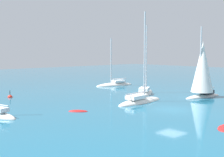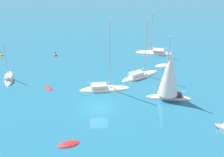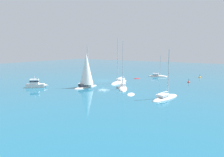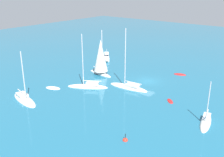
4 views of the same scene
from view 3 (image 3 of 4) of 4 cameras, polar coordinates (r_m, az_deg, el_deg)
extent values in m
plane|color=#1E607F|center=(56.13, -2.21, -0.54)|extent=(160.00, 160.00, 0.00)
ellipsoid|color=silver|center=(45.42, 2.80, -2.62)|extent=(7.19, 5.41, 1.01)
cube|color=white|center=(46.16, 2.77, -1.49)|extent=(2.53, 2.22, 0.50)
cylinder|color=silver|center=(44.02, 2.88, 3.74)|extent=(0.16, 0.16, 9.20)
cylinder|color=silver|center=(46.12, 2.77, -0.88)|extent=(2.88, 1.87, 0.13)
ellipsoid|color=silver|center=(37.65, 13.84, -5.11)|extent=(7.43, 3.31, 1.04)
cube|color=white|center=(36.76, 13.20, -4.27)|extent=(2.38, 1.75, 0.37)
cylinder|color=silver|center=(37.53, 14.62, 1.60)|extent=(0.18, 0.18, 7.70)
cylinder|color=silver|center=(36.64, 13.19, -3.62)|extent=(3.20, 0.77, 0.14)
ellipsoid|color=silver|center=(52.66, 1.85, -1.12)|extent=(7.75, 2.61, 1.04)
cube|color=white|center=(53.36, 2.28, -0.20)|extent=(2.40, 1.55, 0.42)
cylinder|color=silver|center=(51.37, 1.51, 4.92)|extent=(0.17, 0.17, 10.13)
cylinder|color=silver|center=(53.33, 2.30, 0.30)|extent=(3.42, 0.45, 0.13)
ellipsoid|color=silver|center=(64.92, 11.99, 0.47)|extent=(2.63, 5.77, 1.08)
cube|color=silver|center=(64.91, 11.42, 1.13)|extent=(1.31, 1.86, 0.37)
cylinder|color=silver|center=(64.50, 12.58, 3.40)|extent=(0.13, 0.13, 5.62)
cylinder|color=silver|center=(64.87, 11.41, 1.51)|extent=(0.70, 2.48, 0.11)
ellipsoid|color=silver|center=(46.84, -6.87, -2.34)|extent=(6.49, 2.34, 0.78)
cube|color=#2D333D|center=(46.23, -7.59, -1.70)|extent=(2.03, 1.27, 0.47)
cylinder|color=silver|center=(46.63, -6.39, 3.56)|extent=(0.18, 0.18, 8.79)
cylinder|color=silver|center=(46.13, -7.63, -1.11)|extent=(2.85, 0.56, 0.15)
cone|color=white|center=(46.44, -6.74, 2.55)|extent=(3.24, 3.24, 6.59)
ellipsoid|color=white|center=(39.54, 4.95, -4.26)|extent=(3.12, 2.18, 0.48)
ellipsoid|color=#B21E1E|center=(59.87, 6.58, -0.04)|extent=(1.92, 1.99, 0.32)
ellipsoid|color=#B21E1E|center=(63.16, -6.15, 0.39)|extent=(2.77, 1.91, 0.44)
cube|color=silver|center=(49.21, -19.50, -1.79)|extent=(3.43, 3.64, 0.76)
cone|color=silver|center=(48.83, -16.85, -1.75)|extent=(1.19, 1.21, 0.76)
cube|color=white|center=(49.09, -19.73, -0.76)|extent=(1.94, 2.00, 1.04)
cube|color=black|center=(49.09, -19.73, -0.70)|extent=(1.99, 2.05, 0.24)
cylinder|color=silver|center=(48.96, -19.78, 0.41)|extent=(0.08, 0.08, 0.98)
cylinder|color=#19994C|center=(49.06, -18.98, -0.71)|extent=(0.32, 0.32, 1.08)
sphere|color=#AF7354|center=(48.97, -19.01, 0.06)|extent=(0.24, 0.24, 0.24)
sphere|color=red|center=(56.31, 19.52, -0.98)|extent=(0.65, 0.65, 0.65)
cylinder|color=black|center=(56.22, 19.54, -0.36)|extent=(0.08, 0.08, 0.59)
sphere|color=orange|center=(66.58, 22.06, 0.24)|extent=(0.70, 0.70, 0.70)
cylinder|color=black|center=(66.50, 22.09, 0.77)|extent=(0.08, 0.08, 0.56)
camera|label=1|loc=(87.10, -2.65, 6.53)|focal=48.67mm
camera|label=2|loc=(78.82, -23.13, 16.07)|focal=44.85mm
camera|label=4|loc=(71.27, 41.54, 13.52)|focal=42.18mm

